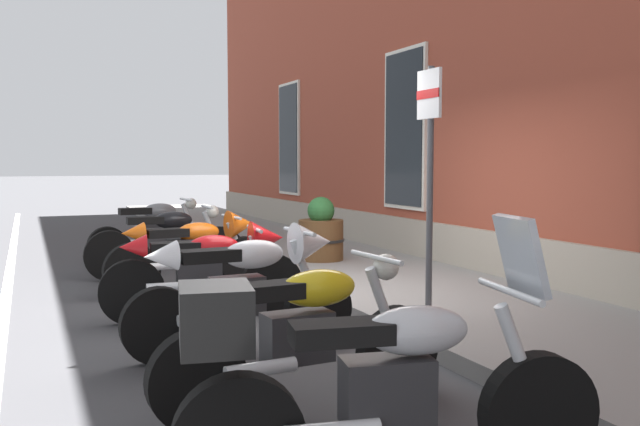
{
  "coord_description": "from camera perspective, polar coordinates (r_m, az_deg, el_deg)",
  "views": [
    {
      "loc": [
        6.72,
        -2.94,
        1.6
      ],
      "look_at": [
        -0.66,
        0.27,
        0.98
      ],
      "focal_mm": 37.93,
      "sensor_mm": 36.0,
      "label": 1
    }
  ],
  "objects": [
    {
      "name": "motorcycle_orange_sport",
      "position": [
        8.31,
        -10.37,
        -2.96
      ],
      "size": [
        0.62,
        2.07,
        0.99
      ],
      "color": "black",
      "rests_on": "ground_plane"
    },
    {
      "name": "motorcycle_grey_naked",
      "position": [
        10.93,
        -13.76,
        -1.54
      ],
      "size": [
        0.62,
        2.02,
        1.0
      ],
      "color": "black",
      "rests_on": "ground_plane"
    },
    {
      "name": "ground_plane",
      "position": [
        7.51,
        0.1,
        -7.89
      ],
      "size": [
        140.0,
        140.0,
        0.0
      ],
      "primitive_type": "plane",
      "color": "#38383A"
    },
    {
      "name": "barrel_planter",
      "position": [
        9.93,
        0.08,
        -1.81
      ],
      "size": [
        0.69,
        0.69,
        0.93
      ],
      "color": "brown",
      "rests_on": "sidewalk"
    },
    {
      "name": "lane_stripe",
      "position": [
        6.91,
        -25.37,
        -9.36
      ],
      "size": [
        31.47,
        0.12,
        0.01
      ],
      "primitive_type": "cube",
      "color": "silver",
      "rests_on": "ground_plane"
    },
    {
      "name": "motorcycle_black_naked",
      "position": [
        9.54,
        -12.72,
        -2.39
      ],
      "size": [
        0.62,
        2.18,
        0.98
      ],
      "color": "black",
      "rests_on": "ground_plane"
    },
    {
      "name": "parking_sign",
      "position": [
        6.23,
        9.23,
        4.75
      ],
      "size": [
        0.36,
        0.07,
        2.3
      ],
      "color": "#4C4C51",
      "rests_on": "sidewalk"
    },
    {
      "name": "sidewalk",
      "position": [
        8.08,
        8.55,
        -6.52
      ],
      "size": [
        31.47,
        2.58,
        0.15
      ],
      "primitive_type": "cube",
      "color": "slate",
      "rests_on": "ground_plane"
    },
    {
      "name": "motorcycle_white_sport",
      "position": [
        5.69,
        -5.78,
        -5.9
      ],
      "size": [
        0.62,
        2.01,
        1.08
      ],
      "color": "black",
      "rests_on": "ground_plane"
    },
    {
      "name": "motorcycle_red_sport",
      "position": [
        6.94,
        -9.14,
        -4.42
      ],
      "size": [
        0.62,
        2.05,
        0.98
      ],
      "color": "black",
      "rests_on": "ground_plane"
    },
    {
      "name": "motorcycle_silver_touring",
      "position": [
        3.34,
        4.49,
        -13.82
      ],
      "size": [
        0.79,
        2.14,
        1.33
      ],
      "color": "black",
      "rests_on": "ground_plane"
    },
    {
      "name": "motorcycle_yellow_naked",
      "position": [
        4.4,
        -1.06,
        -10.32
      ],
      "size": [
        0.62,
        2.03,
        0.97
      ],
      "color": "black",
      "rests_on": "ground_plane"
    }
  ]
}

